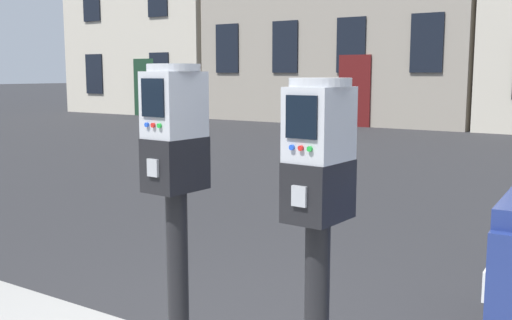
# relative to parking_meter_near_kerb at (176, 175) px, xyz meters

# --- Properties ---
(parking_meter_near_kerb) EXTENTS (0.23, 0.26, 1.45)m
(parking_meter_near_kerb) POSITION_rel_parking_meter_near_kerb_xyz_m (0.00, 0.00, 0.00)
(parking_meter_near_kerb) COLOR black
(parking_meter_near_kerb) RESTS_ON sidewalk_slab
(parking_meter_twin_adjacent) EXTENTS (0.23, 0.26, 1.40)m
(parking_meter_twin_adjacent) POSITION_rel_parking_meter_near_kerb_xyz_m (0.66, -0.00, -0.04)
(parking_meter_twin_adjacent) COLOR black
(parking_meter_twin_adjacent) RESTS_ON sidewalk_slab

